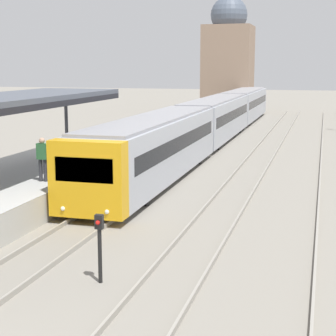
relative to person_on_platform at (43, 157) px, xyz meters
The scene contains 4 objects.
person_on_platform is the anchor object (origin of this frame).
train_near 21.25m from the person_on_platform, 83.15° to the left, with size 2.68×46.02×3.00m.
signal_post_near 8.13m from the person_on_platform, 52.47° to the right, with size 0.20×0.21×1.76m.
distant_domed_building 45.78m from the person_on_platform, 90.87° to the left, with size 5.35×5.35×12.95m.
Camera 1 is at (7.57, -6.41, 5.35)m, focal length 60.00 mm.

